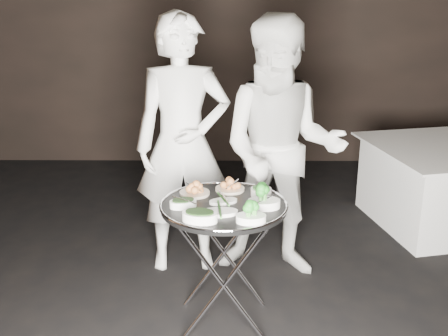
{
  "coord_description": "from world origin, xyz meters",
  "views": [
    {
      "loc": [
        0.07,
        -2.7,
        1.99
      ],
      "look_at": [
        0.05,
        0.4,
        0.95
      ],
      "focal_mm": 45.0,
      "sensor_mm": 36.0,
      "label": 1
    }
  ],
  "objects_px": {
    "dining_table": "(445,185)",
    "waiter_right": "(281,151)",
    "tray_stand": "(224,260)",
    "waiter_left": "(183,145)",
    "serving_tray": "(224,206)"
  },
  "relations": [
    {
      "from": "dining_table",
      "to": "waiter_right",
      "type": "bearing_deg",
      "value": -150.65
    },
    {
      "from": "tray_stand",
      "to": "dining_table",
      "type": "bearing_deg",
      "value": 39.06
    },
    {
      "from": "waiter_right",
      "to": "waiter_left",
      "type": "bearing_deg",
      "value": -179.93
    },
    {
      "from": "tray_stand",
      "to": "serving_tray",
      "type": "xyz_separation_m",
      "value": [
        0.0,
        0.0,
        0.34
      ]
    },
    {
      "from": "tray_stand",
      "to": "waiter_left",
      "type": "bearing_deg",
      "value": 110.42
    },
    {
      "from": "waiter_right",
      "to": "dining_table",
      "type": "bearing_deg",
      "value": 37.88
    },
    {
      "from": "tray_stand",
      "to": "dining_table",
      "type": "height_order",
      "value": "tray_stand"
    },
    {
      "from": "tray_stand",
      "to": "serving_tray",
      "type": "height_order",
      "value": "serving_tray"
    },
    {
      "from": "waiter_left",
      "to": "dining_table",
      "type": "bearing_deg",
      "value": 11.66
    },
    {
      "from": "tray_stand",
      "to": "serving_tray",
      "type": "distance_m",
      "value": 0.34
    },
    {
      "from": "tray_stand",
      "to": "waiter_right",
      "type": "xyz_separation_m",
      "value": [
        0.38,
        0.68,
        0.47
      ]
    },
    {
      "from": "waiter_left",
      "to": "serving_tray",
      "type": "bearing_deg",
      "value": -76.67
    },
    {
      "from": "waiter_right",
      "to": "dining_table",
      "type": "xyz_separation_m",
      "value": [
        1.47,
        0.83,
        -0.55
      ]
    },
    {
      "from": "serving_tray",
      "to": "dining_table",
      "type": "relative_size",
      "value": 0.61
    },
    {
      "from": "tray_stand",
      "to": "waiter_right",
      "type": "distance_m",
      "value": 0.91
    }
  ]
}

